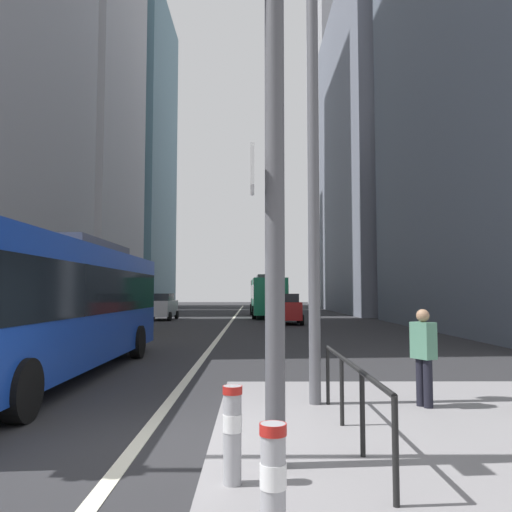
% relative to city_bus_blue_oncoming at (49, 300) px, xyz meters
% --- Properties ---
extents(ground_plane, '(160.00, 160.00, 0.00)m').
position_rel_city_bus_blue_oncoming_xyz_m(ground_plane, '(3.24, 14.87, -1.84)').
color(ground_plane, '#28282B').
extents(lane_centre_line, '(0.20, 80.00, 0.01)m').
position_rel_city_bus_blue_oncoming_xyz_m(lane_centre_line, '(3.24, 24.87, -1.83)').
color(lane_centre_line, beige).
rests_on(lane_centre_line, ground).
extents(office_tower_left_mid, '(10.06, 16.13, 53.95)m').
position_rel_city_bus_blue_oncoming_xyz_m(office_tower_left_mid, '(-12.76, 37.91, 25.14)').
color(office_tower_left_mid, '#9E9EA3').
rests_on(office_tower_left_mid, ground).
extents(office_tower_left_far, '(10.80, 19.57, 42.74)m').
position_rel_city_bus_blue_oncoming_xyz_m(office_tower_left_far, '(-12.76, 58.15, 19.53)').
color(office_tower_left_far, slate).
rests_on(office_tower_left_far, ground).
extents(office_tower_right_mid, '(13.86, 24.65, 33.19)m').
position_rel_city_bus_blue_oncoming_xyz_m(office_tower_right_mid, '(20.24, 40.45, 14.76)').
color(office_tower_right_mid, slate).
rests_on(office_tower_right_mid, ground).
extents(office_tower_right_far, '(11.23, 21.28, 48.57)m').
position_rel_city_bus_blue_oncoming_xyz_m(office_tower_right_far, '(20.24, 69.17, 22.45)').
color(office_tower_right_far, '#9E9EA3').
rests_on(office_tower_right_far, ground).
extents(city_bus_blue_oncoming, '(2.74, 12.20, 3.40)m').
position_rel_city_bus_blue_oncoming_xyz_m(city_bus_blue_oncoming, '(0.00, 0.00, 0.00)').
color(city_bus_blue_oncoming, '#14389E').
rests_on(city_bus_blue_oncoming, ground).
extents(city_bus_red_receding, '(2.91, 11.19, 3.40)m').
position_rel_city_bus_blue_oncoming_xyz_m(city_bus_red_receding, '(5.94, 30.45, -0.00)').
color(city_bus_red_receding, '#198456').
rests_on(city_bus_red_receding, ground).
extents(city_bus_red_distant, '(2.86, 10.84, 3.40)m').
position_rel_city_bus_blue_oncoming_xyz_m(city_bus_red_distant, '(6.72, 53.02, -0.00)').
color(city_bus_red_distant, '#198456').
rests_on(city_bus_red_distant, ground).
extents(car_oncoming_mid, '(2.04, 4.51, 1.94)m').
position_rel_city_bus_blue_oncoming_xyz_m(car_oncoming_mid, '(-1.68, 13.00, -0.85)').
color(car_oncoming_mid, gold).
rests_on(car_oncoming_mid, ground).
extents(car_receding_near, '(2.04, 4.48, 1.94)m').
position_rel_city_bus_blue_oncoming_xyz_m(car_receding_near, '(7.63, 41.29, -0.85)').
color(car_receding_near, black).
rests_on(car_receding_near, ground).
extents(car_receding_far, '(2.09, 4.21, 1.94)m').
position_rel_city_bus_blue_oncoming_xyz_m(car_receding_far, '(6.89, 20.89, -0.85)').
color(car_receding_far, maroon).
rests_on(car_receding_far, ground).
extents(car_oncoming_far, '(2.13, 4.21, 1.94)m').
position_rel_city_bus_blue_oncoming_xyz_m(car_oncoming_far, '(-2.01, 25.76, -0.85)').
color(car_oncoming_far, silver).
rests_on(car_oncoming_far, ground).
extents(traffic_signal_gantry, '(5.93, 0.65, 6.00)m').
position_rel_city_bus_blue_oncoming_xyz_m(traffic_signal_gantry, '(3.06, -6.37, 2.26)').
color(traffic_signal_gantry, '#515156').
rests_on(traffic_signal_gantry, median_island).
extents(street_lamp_post, '(5.50, 0.32, 8.00)m').
position_rel_city_bus_blue_oncoming_xyz_m(street_lamp_post, '(5.83, -3.28, 3.45)').
color(street_lamp_post, '#56565B').
rests_on(street_lamp_post, median_island).
extents(bollard_left, '(0.20, 0.20, 0.95)m').
position_rel_city_bus_blue_oncoming_xyz_m(bollard_left, '(4.92, -8.32, -1.16)').
color(bollard_left, '#99999E').
rests_on(bollard_left, median_island).
extents(bollard_right, '(0.20, 0.20, 0.95)m').
position_rel_city_bus_blue_oncoming_xyz_m(bollard_right, '(4.58, -6.88, -1.16)').
color(bollard_right, '#99999E').
rests_on(bollard_right, median_island).
extents(pedestrian_railing, '(0.06, 4.15, 0.98)m').
position_rel_city_bus_blue_oncoming_xyz_m(pedestrian_railing, '(6.04, -5.36, -0.97)').
color(pedestrian_railing, black).
rests_on(pedestrian_railing, median_island).
extents(pedestrian_waiting, '(0.39, 0.45, 1.60)m').
position_rel_city_bus_blue_oncoming_xyz_m(pedestrian_waiting, '(7.60, -3.51, -0.81)').
color(pedestrian_waiting, black).
rests_on(pedestrian_waiting, median_island).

